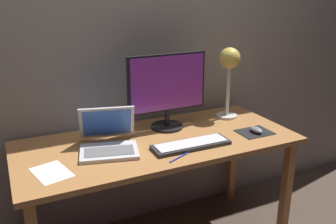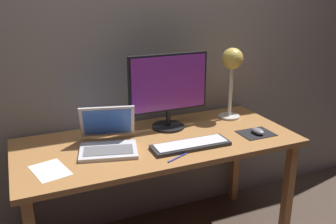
{
  "view_description": "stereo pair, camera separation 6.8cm",
  "coord_description": "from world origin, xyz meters",
  "px_view_note": "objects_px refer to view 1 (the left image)",
  "views": [
    {
      "loc": [
        -0.78,
        -1.78,
        1.57
      ],
      "look_at": [
        0.04,
        -0.05,
        0.92
      ],
      "focal_mm": 39.16,
      "sensor_mm": 36.0,
      "label": 1
    },
    {
      "loc": [
        -0.72,
        -1.81,
        1.57
      ],
      "look_at": [
        0.04,
        -0.05,
        0.92
      ],
      "focal_mm": 39.16,
      "sensor_mm": 36.0,
      "label": 2
    }
  ],
  "objects_px": {
    "keyboard_main": "(191,145)",
    "desk_lamp": "(229,66)",
    "mouse": "(256,130)",
    "pen": "(179,158)",
    "laptop": "(108,137)",
    "monitor": "(167,87)"
  },
  "relations": [
    {
      "from": "keyboard_main",
      "to": "desk_lamp",
      "type": "xyz_separation_m",
      "value": [
        0.45,
        0.33,
        0.34
      ]
    },
    {
      "from": "laptop",
      "to": "pen",
      "type": "height_order",
      "value": "laptop"
    },
    {
      "from": "laptop",
      "to": "pen",
      "type": "bearing_deg",
      "value": -44.07
    },
    {
      "from": "keyboard_main",
      "to": "pen",
      "type": "distance_m",
      "value": 0.16
    },
    {
      "from": "keyboard_main",
      "to": "pen",
      "type": "height_order",
      "value": "keyboard_main"
    },
    {
      "from": "keyboard_main",
      "to": "pen",
      "type": "relative_size",
      "value": 3.16
    },
    {
      "from": "keyboard_main",
      "to": "mouse",
      "type": "distance_m",
      "value": 0.45
    },
    {
      "from": "keyboard_main",
      "to": "laptop",
      "type": "relative_size",
      "value": 1.15
    },
    {
      "from": "mouse",
      "to": "pen",
      "type": "bearing_deg",
      "value": -169.55
    },
    {
      "from": "mouse",
      "to": "desk_lamp",
      "type": "bearing_deg",
      "value": 89.33
    },
    {
      "from": "keyboard_main",
      "to": "desk_lamp",
      "type": "distance_m",
      "value": 0.65
    },
    {
      "from": "keyboard_main",
      "to": "laptop",
      "type": "xyz_separation_m",
      "value": [
        -0.42,
        0.18,
        0.05
      ]
    },
    {
      "from": "keyboard_main",
      "to": "laptop",
      "type": "distance_m",
      "value": 0.46
    },
    {
      "from": "keyboard_main",
      "to": "mouse",
      "type": "xyz_separation_m",
      "value": [
        0.45,
        0.01,
        0.01
      ]
    },
    {
      "from": "monitor",
      "to": "mouse",
      "type": "bearing_deg",
      "value": -34.82
    },
    {
      "from": "laptop",
      "to": "mouse",
      "type": "bearing_deg",
      "value": -11.29
    },
    {
      "from": "mouse",
      "to": "pen",
      "type": "relative_size",
      "value": 0.69
    },
    {
      "from": "laptop",
      "to": "mouse",
      "type": "xyz_separation_m",
      "value": [
        0.87,
        -0.17,
        -0.04
      ]
    },
    {
      "from": "desk_lamp",
      "to": "pen",
      "type": "distance_m",
      "value": 0.8
    },
    {
      "from": "mouse",
      "to": "pen",
      "type": "xyz_separation_m",
      "value": [
        -0.58,
        -0.11,
        -0.02
      ]
    },
    {
      "from": "desk_lamp",
      "to": "mouse",
      "type": "relative_size",
      "value": 4.89
    },
    {
      "from": "desk_lamp",
      "to": "monitor",
      "type": "bearing_deg",
      "value": -178.69
    }
  ]
}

